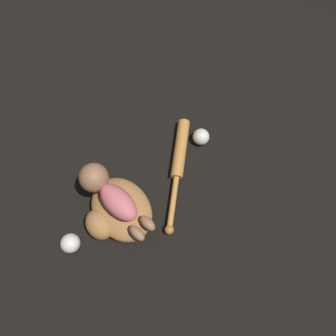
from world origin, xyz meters
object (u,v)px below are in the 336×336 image
at_px(baby_figure, 109,192).
at_px(baseball_spare, 70,243).
at_px(baseball_bat, 179,160).
at_px(baseball_glove, 118,211).
at_px(baseball, 201,137).

xyz_separation_m(baby_figure, baseball_spare, (-0.10, 0.20, -0.11)).
bearing_deg(baseball_bat, baseball_glove, 112.34).
xyz_separation_m(baseball_glove, baseball_spare, (-0.05, 0.21, -0.01)).
relative_size(baseball_glove, baseball, 4.54).
height_order(baby_figure, baseball_bat, baby_figure).
bearing_deg(baseball_bat, baseball, -64.08).
distance_m(baseball_glove, baby_figure, 0.11).
bearing_deg(baby_figure, baseball_bat, -76.90).
bearing_deg(baseball_spare, baseball_glove, -76.83).
bearing_deg(baseball_glove, baby_figure, 4.58).
xyz_separation_m(baseball_glove, baby_figure, (0.05, 0.00, 0.09)).
bearing_deg(baseball_glove, baseball, -66.58).
relative_size(baseball_glove, baby_figure, 0.96).
height_order(baseball_bat, baseball_spare, baseball_spare).
height_order(baseball_glove, baseball, baseball_glove).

